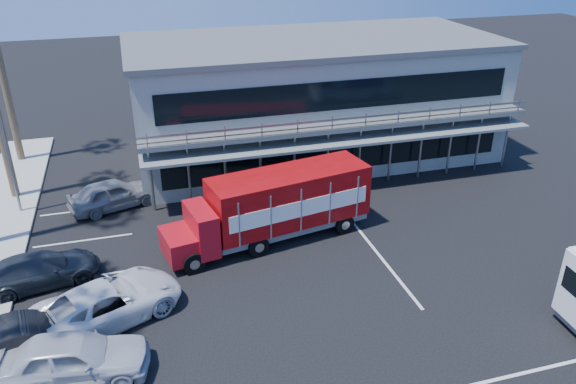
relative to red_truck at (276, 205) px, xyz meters
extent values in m
plane|color=black|center=(2.10, -4.87, -1.82)|extent=(120.00, 120.00, 0.00)
cube|color=gray|center=(5.10, 10.13, 1.68)|extent=(22.00, 10.00, 7.00)
cube|color=#515454|center=(5.10, 10.13, 5.33)|extent=(22.40, 10.40, 0.30)
cube|color=#515454|center=(5.10, 4.53, 1.78)|extent=(22.00, 1.20, 0.25)
cube|color=gray|center=(5.10, 3.98, 2.28)|extent=(22.00, 0.08, 0.90)
cube|color=slate|center=(5.10, 4.23, 1.08)|extent=(22.00, 1.80, 0.15)
cube|color=black|center=(5.10, 5.11, -0.22)|extent=(20.00, 0.06, 1.60)
cube|color=black|center=(5.10, 5.11, 3.38)|extent=(20.00, 0.06, 1.60)
cylinder|color=brown|center=(-13.00, 13.63, 4.18)|extent=(0.44, 0.44, 12.00)
cylinder|color=gray|center=(-12.10, 6.13, 2.18)|extent=(0.14, 0.14, 8.00)
cube|color=#AB0D18|center=(-4.63, -0.88, -0.87)|extent=(1.70, 2.34, 1.14)
cube|color=#AB0D18|center=(-3.61, -0.69, -0.35)|extent=(1.37, 2.50, 1.99)
cube|color=black|center=(-3.61, -0.69, 0.22)|extent=(0.42, 1.98, 0.66)
cube|color=#A90A0F|center=(0.67, 0.13, 0.26)|extent=(7.88, 3.74, 2.46)
cube|color=slate|center=(0.67, 0.13, -1.20)|extent=(7.81, 3.39, 0.28)
cube|color=white|center=(0.89, -1.04, 0.17)|extent=(6.85, 1.33, 0.80)
cube|color=white|center=(0.45, 1.30, 0.17)|extent=(6.85, 1.33, 0.80)
cylinder|color=black|center=(-4.16, -1.85, -1.33)|extent=(1.02, 0.46, 0.98)
cylinder|color=black|center=(-4.55, 0.20, -1.33)|extent=(1.02, 0.46, 0.98)
cylinder|color=black|center=(-1.18, -1.28, -1.33)|extent=(1.02, 0.46, 0.98)
cylinder|color=black|center=(-1.57, 0.76, -1.33)|extent=(1.02, 0.46, 0.98)
cylinder|color=black|center=(3.28, -0.44, -1.33)|extent=(1.02, 0.46, 0.98)
cylinder|color=black|center=(2.89, 1.61, -1.33)|extent=(1.02, 0.46, 0.98)
cylinder|color=black|center=(9.45, -8.79, -1.37)|extent=(0.90, 0.32, 0.89)
imported|color=silver|center=(-8.75, -6.87, -0.98)|extent=(5.10, 2.55, 1.67)
imported|color=black|center=(-10.40, -5.29, -1.09)|extent=(4.65, 2.48, 1.46)
imported|color=white|center=(-7.69, -4.07, -1.03)|extent=(6.28, 4.79, 1.58)
imported|color=#2A3138|center=(-10.40, -0.87, -1.12)|extent=(5.11, 2.94, 1.39)
imported|color=gray|center=(-7.40, 5.46, -1.03)|extent=(4.94, 3.18, 1.57)
camera|label=1|loc=(-5.88, -22.40, 12.02)|focal=35.00mm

